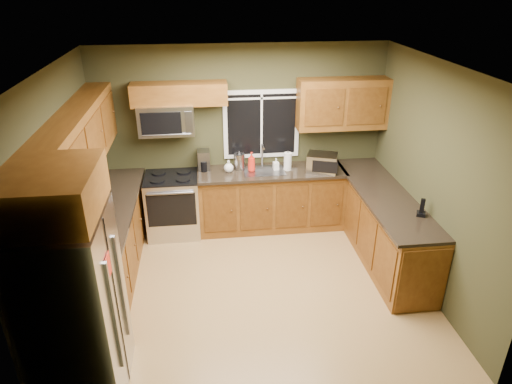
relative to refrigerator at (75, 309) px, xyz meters
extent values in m
plane|color=#9E7845|center=(1.74, 1.30, -0.90)|extent=(4.20, 4.20, 0.00)
plane|color=white|center=(1.74, 1.30, 1.80)|extent=(4.20, 4.20, 0.00)
plane|color=#34341C|center=(1.74, 3.10, 0.45)|extent=(4.20, 0.00, 4.20)
plane|color=#34341C|center=(1.74, -0.50, 0.45)|extent=(4.20, 0.00, 4.20)
plane|color=#34341C|center=(-0.36, 1.30, 0.45)|extent=(0.00, 3.60, 3.60)
plane|color=#34341C|center=(3.84, 1.30, 0.45)|extent=(0.00, 3.60, 3.60)
cube|color=white|center=(2.04, 3.09, 0.65)|extent=(1.12, 0.03, 1.02)
cube|color=black|center=(2.04, 3.08, 0.65)|extent=(1.00, 0.01, 0.90)
cube|color=white|center=(2.04, 3.07, 0.65)|extent=(0.03, 0.01, 0.90)
cube|color=white|center=(2.04, 3.07, 1.04)|extent=(1.00, 0.01, 0.03)
cube|color=brown|center=(-0.06, 1.78, -0.45)|extent=(0.60, 2.65, 0.90)
cube|color=black|center=(-0.04, 1.78, 0.02)|extent=(0.65, 2.65, 0.04)
cube|color=brown|center=(2.15, 2.80, -0.45)|extent=(2.17, 0.60, 0.90)
cube|color=black|center=(2.15, 2.78, 0.02)|extent=(2.17, 0.65, 0.04)
cube|color=brown|center=(3.54, 1.85, -0.45)|extent=(0.60, 2.50, 0.90)
cube|color=#593210|center=(3.54, 0.59, -0.45)|extent=(0.56, 0.02, 0.82)
cube|color=black|center=(3.51, 1.85, 0.02)|extent=(0.65, 2.50, 0.04)
cube|color=brown|center=(-0.20, 1.78, 0.96)|extent=(0.33, 2.65, 0.72)
cube|color=brown|center=(0.89, 2.94, 1.17)|extent=(1.30, 0.33, 0.30)
cube|color=brown|center=(3.19, 2.94, 0.96)|extent=(1.30, 0.33, 0.72)
cube|color=brown|center=(0.00, 0.00, 1.13)|extent=(0.72, 0.90, 0.38)
cube|color=#B7B7BC|center=(0.00, 0.00, 0.00)|extent=(0.72, 0.90, 1.80)
cube|color=slate|center=(0.37, -0.20, 0.05)|extent=(0.03, 0.04, 1.10)
cube|color=slate|center=(0.37, 0.20, 0.05)|extent=(0.03, 0.04, 1.10)
cube|color=black|center=(0.36, 0.00, 0.00)|extent=(0.01, 0.02, 1.78)
cube|color=red|center=(0.37, -0.10, 0.50)|extent=(0.01, 0.14, 0.20)
cube|color=#B7B7BC|center=(0.69, 2.78, -0.45)|extent=(0.76, 0.65, 0.90)
cube|color=black|center=(0.69, 2.78, 0.00)|extent=(0.76, 0.64, 0.03)
cube|color=black|center=(0.69, 2.45, -0.35)|extent=(0.68, 0.02, 0.50)
cylinder|color=slate|center=(0.69, 2.43, -0.08)|extent=(0.64, 0.04, 0.04)
cylinder|color=black|center=(0.51, 2.64, 0.03)|extent=(0.20, 0.20, 0.01)
cylinder|color=black|center=(0.87, 2.64, 0.03)|extent=(0.20, 0.20, 0.01)
cylinder|color=black|center=(0.51, 2.92, 0.03)|extent=(0.20, 0.20, 0.01)
cylinder|color=black|center=(0.87, 2.92, 0.03)|extent=(0.20, 0.20, 0.01)
cube|color=#B7B7BC|center=(0.69, 2.91, 0.83)|extent=(0.76, 0.38, 0.42)
cube|color=black|center=(0.63, 2.72, 0.83)|extent=(0.54, 0.01, 0.30)
cube|color=slate|center=(1.00, 2.72, 0.83)|extent=(0.10, 0.01, 0.30)
cylinder|color=slate|center=(0.69, 2.70, 0.67)|extent=(0.66, 0.02, 0.02)
cube|color=slate|center=(2.04, 2.78, 0.03)|extent=(0.60, 0.42, 0.02)
cylinder|color=#B7B7BC|center=(2.04, 2.98, 0.21)|extent=(0.03, 0.03, 0.34)
cylinder|color=#B7B7BC|center=(2.04, 2.90, 0.37)|extent=(0.03, 0.18, 0.03)
cube|color=#B7B7BC|center=(2.87, 2.67, 0.17)|extent=(0.50, 0.44, 0.26)
cube|color=black|center=(2.87, 2.51, 0.17)|extent=(0.34, 0.13, 0.18)
cube|color=slate|center=(1.17, 2.95, 0.19)|extent=(0.18, 0.22, 0.29)
cylinder|color=black|center=(1.17, 2.87, 0.12)|extent=(0.11, 0.11, 0.16)
cylinder|color=#B7B7BC|center=(1.69, 2.89, 0.16)|extent=(0.21, 0.21, 0.24)
cone|color=black|center=(1.69, 2.89, 0.30)|extent=(0.14, 0.14, 0.06)
cylinder|color=white|center=(2.39, 2.78, 0.17)|extent=(0.15, 0.15, 0.26)
cylinder|color=slate|center=(2.39, 2.78, 0.31)|extent=(0.02, 0.02, 0.04)
imported|color=red|center=(1.86, 2.80, 0.18)|extent=(0.14, 0.14, 0.28)
imported|color=white|center=(2.22, 2.80, 0.13)|extent=(0.09, 0.09, 0.18)
imported|color=white|center=(1.53, 2.81, 0.13)|extent=(0.17, 0.17, 0.18)
cube|color=black|center=(3.72, 1.21, 0.06)|extent=(0.13, 0.13, 0.04)
cube|color=black|center=(3.72, 1.21, 0.17)|extent=(0.06, 0.05, 0.18)
camera|label=1|loc=(1.20, -3.31, 2.66)|focal=32.00mm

